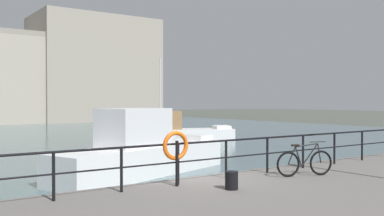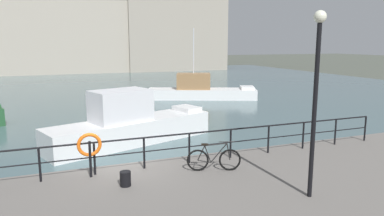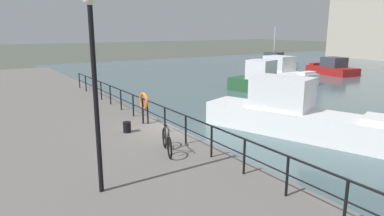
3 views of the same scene
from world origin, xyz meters
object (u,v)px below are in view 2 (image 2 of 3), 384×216
at_px(life_ring_stand, 89,146).
at_px(quay_lamp_post, 316,82).
at_px(harbor_building, 99,34).
at_px(parked_bicycle, 214,159).
at_px(mooring_bollard, 125,179).
at_px(moored_harbor_tender, 130,124).
at_px(moored_green_narrowboat, 200,90).

xyz_separation_m(life_ring_stand, quay_lamp_post, (5.38, -3.70, 2.14)).
distance_m(harbor_building, parked_bicycle, 56.08).
height_order(mooring_bollard, quay_lamp_post, quay_lamp_post).
bearing_deg(harbor_building, moored_harbor_tender, -95.58).
bearing_deg(harbor_building, quay_lamp_post, -91.86).
relative_size(moored_harbor_tender, mooring_bollard, 20.12).
bearing_deg(parked_bicycle, life_ring_stand, -174.44).
relative_size(harbor_building, life_ring_stand, 40.62).
relative_size(parked_bicycle, life_ring_stand, 1.21).
xyz_separation_m(mooring_bollard, life_ring_stand, (-0.86, 1.16, 0.75)).
bearing_deg(mooring_bollard, moored_harbor_tender, 77.41).
distance_m(moored_harbor_tender, quay_lamp_post, 11.00).
relative_size(life_ring_stand, quay_lamp_post, 0.28).
relative_size(moored_harbor_tender, quay_lamp_post, 1.80).
xyz_separation_m(moored_green_narrowboat, quay_lamp_post, (-6.08, -22.39, 3.21)).
height_order(life_ring_stand, quay_lamp_post, quay_lamp_post).
height_order(moored_harbor_tender, moored_green_narrowboat, moored_green_narrowboat).
bearing_deg(moored_green_narrowboat, moored_harbor_tender, -103.87).
distance_m(parked_bicycle, quay_lamp_post, 4.21).
height_order(harbor_building, mooring_bollard, harbor_building).
xyz_separation_m(moored_green_narrowboat, life_ring_stand, (-11.46, -18.70, 1.07)).
bearing_deg(parked_bicycle, quay_lamp_post, -41.15).
bearing_deg(quay_lamp_post, mooring_bollard, 150.67).
height_order(parked_bicycle, mooring_bollard, parked_bicycle).
bearing_deg(quay_lamp_post, moored_green_narrowboat, 74.81).
distance_m(moored_green_narrowboat, mooring_bollard, 22.51).
xyz_separation_m(parked_bicycle, mooring_bollard, (-2.93, -0.24, -0.17)).
relative_size(harbor_building, quay_lamp_post, 11.53).
bearing_deg(moored_harbor_tender, life_ring_stand, -131.12).
height_order(moored_harbor_tender, life_ring_stand, moored_harbor_tender).
height_order(parked_bicycle, quay_lamp_post, quay_lamp_post).
xyz_separation_m(moored_harbor_tender, parked_bicycle, (1.23, -7.41, 0.31)).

